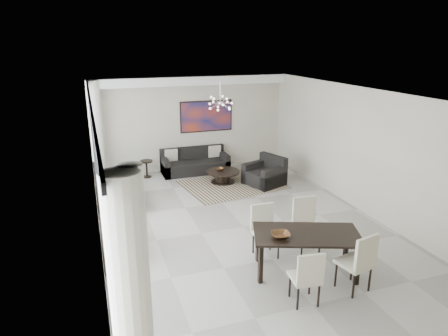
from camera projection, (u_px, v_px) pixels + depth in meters
name	position (u px, v px, depth m)	size (l,w,h in m)	color
room_shell	(265.00, 162.00, 8.47)	(6.00, 9.00, 2.90)	#A8A39B
window_wall	(103.00, 178.00, 7.44)	(0.37, 8.95, 2.90)	silver
soffit	(191.00, 81.00, 11.80)	(5.98, 0.40, 0.26)	white
painting	(206.00, 116.00, 12.45)	(1.68, 0.04, 0.98)	#A63217
chandelier	(220.00, 103.00, 10.40)	(0.66, 0.66, 0.71)	silver
rug	(232.00, 185.00, 11.32)	(2.66, 2.04, 0.01)	black
coffee_table	(223.00, 176.00, 11.48)	(0.97, 0.97, 0.34)	black
bowl_coffee	(220.00, 169.00, 11.48)	(0.22, 0.22, 0.07)	brown
sofa_main	(195.00, 164.00, 12.35)	(2.04, 0.83, 0.74)	black
loveseat	(115.00, 192.00, 9.92)	(1.00, 1.78, 0.89)	black
armchair	(265.00, 175.00, 11.30)	(1.18, 1.21, 0.80)	black
side_table	(147.00, 166.00, 11.85)	(0.38, 0.38, 0.52)	black
tv_console	(114.00, 241.00, 7.63)	(0.45, 1.59, 0.50)	black
television	(120.00, 213.00, 7.51)	(1.11, 0.15, 0.64)	gray
dining_table	(307.00, 238.00, 6.86)	(2.01, 1.48, 0.75)	black
dining_chair_sw	(308.00, 275.00, 6.01)	(0.48, 0.48, 0.93)	beige
dining_chair_se	(360.00, 259.00, 6.32)	(0.57, 0.57, 1.04)	beige
dining_chair_nw	(264.00, 226.00, 7.50)	(0.46, 0.46, 0.99)	beige
dining_chair_ne	(306.00, 219.00, 7.76)	(0.51, 0.51, 1.02)	beige
bowl_dining	(281.00, 235.00, 6.69)	(0.31, 0.31, 0.08)	brown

